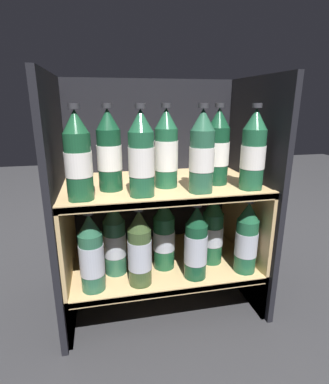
% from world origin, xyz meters
% --- Properties ---
extents(ground_plane, '(6.00, 6.00, 0.00)m').
position_xyz_m(ground_plane, '(0.00, 0.00, 0.00)').
color(ground_plane, '#2D2D30').
extents(fridge_back_wall, '(0.71, 0.02, 0.83)m').
position_xyz_m(fridge_back_wall, '(0.00, 0.42, 0.42)').
color(fridge_back_wall, black).
rests_on(fridge_back_wall, ground_plane).
extents(fridge_side_left, '(0.02, 0.45, 0.83)m').
position_xyz_m(fridge_side_left, '(-0.35, 0.20, 0.42)').
color(fridge_side_left, black).
rests_on(fridge_side_left, ground_plane).
extents(fridge_side_right, '(0.02, 0.45, 0.83)m').
position_xyz_m(fridge_side_right, '(0.35, 0.20, 0.42)').
color(fridge_side_right, black).
rests_on(fridge_side_right, ground_plane).
extents(shelf_lower, '(0.67, 0.41, 0.17)m').
position_xyz_m(shelf_lower, '(0.00, 0.19, 0.14)').
color(shelf_lower, tan).
rests_on(shelf_lower, ground_plane).
extents(shelf_upper, '(0.67, 0.41, 0.48)m').
position_xyz_m(shelf_upper, '(0.00, 0.19, 0.36)').
color(shelf_upper, tan).
rests_on(shelf_upper, ground_plane).
extents(bottle_upper_front_0, '(0.08, 0.08, 0.27)m').
position_xyz_m(bottle_upper_front_0, '(-0.26, 0.07, 0.59)').
color(bottle_upper_front_0, '#194C2D').
rests_on(bottle_upper_front_0, shelf_upper).
extents(bottle_upper_front_1, '(0.08, 0.08, 0.27)m').
position_xyz_m(bottle_upper_front_1, '(-0.09, 0.07, 0.59)').
color(bottle_upper_front_1, '#1E5638').
rests_on(bottle_upper_front_1, shelf_upper).
extents(bottle_upper_front_2, '(0.08, 0.08, 0.27)m').
position_xyz_m(bottle_upper_front_2, '(0.10, 0.07, 0.59)').
color(bottle_upper_front_2, '#285B42').
rests_on(bottle_upper_front_2, shelf_upper).
extents(bottle_upper_front_3, '(0.08, 0.08, 0.27)m').
position_xyz_m(bottle_upper_front_3, '(0.27, 0.07, 0.59)').
color(bottle_upper_front_3, '#1E5638').
rests_on(bottle_upper_front_3, shelf_upper).
extents(bottle_upper_back_0, '(0.08, 0.08, 0.27)m').
position_xyz_m(bottle_upper_back_0, '(-0.18, 0.15, 0.59)').
color(bottle_upper_back_0, '#144228').
rests_on(bottle_upper_back_0, shelf_upper).
extents(bottle_upper_back_1, '(0.08, 0.08, 0.27)m').
position_xyz_m(bottle_upper_back_1, '(0.01, 0.15, 0.59)').
color(bottle_upper_back_1, '#1E5638').
rests_on(bottle_upper_back_1, shelf_upper).
extents(bottle_upper_back_2, '(0.08, 0.08, 0.27)m').
position_xyz_m(bottle_upper_back_2, '(0.19, 0.15, 0.59)').
color(bottle_upper_back_2, '#144228').
rests_on(bottle_upper_back_2, shelf_upper).
extents(bottle_lower_front_0, '(0.08, 0.08, 0.27)m').
position_xyz_m(bottle_lower_front_0, '(-0.25, 0.07, 0.29)').
color(bottle_lower_front_0, '#285B42').
rests_on(bottle_lower_front_0, shelf_lower).
extents(bottle_lower_front_1, '(0.08, 0.08, 0.27)m').
position_xyz_m(bottle_lower_front_1, '(-0.10, 0.07, 0.29)').
color(bottle_lower_front_1, '#384C28').
rests_on(bottle_lower_front_1, shelf_lower).
extents(bottle_lower_front_2, '(0.08, 0.08, 0.27)m').
position_xyz_m(bottle_lower_front_2, '(0.09, 0.07, 0.29)').
color(bottle_lower_front_2, '#144228').
rests_on(bottle_lower_front_2, shelf_lower).
extents(bottle_lower_front_3, '(0.08, 0.08, 0.27)m').
position_xyz_m(bottle_lower_front_3, '(0.27, 0.07, 0.29)').
color(bottle_lower_front_3, '#1E5638').
rests_on(bottle_lower_front_3, shelf_lower).
extents(bottle_lower_back_0, '(0.08, 0.08, 0.27)m').
position_xyz_m(bottle_lower_back_0, '(-0.17, 0.15, 0.29)').
color(bottle_lower_back_0, '#285B42').
rests_on(bottle_lower_back_0, shelf_lower).
extents(bottle_lower_back_1, '(0.08, 0.08, 0.27)m').
position_xyz_m(bottle_lower_back_1, '(-0.00, 0.15, 0.29)').
color(bottle_lower_back_1, '#194C2D').
rests_on(bottle_lower_back_1, shelf_lower).
extents(bottle_lower_back_2, '(0.08, 0.08, 0.27)m').
position_xyz_m(bottle_lower_back_2, '(0.18, 0.15, 0.29)').
color(bottle_lower_back_2, '#194C2D').
rests_on(bottle_lower_back_2, shelf_lower).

